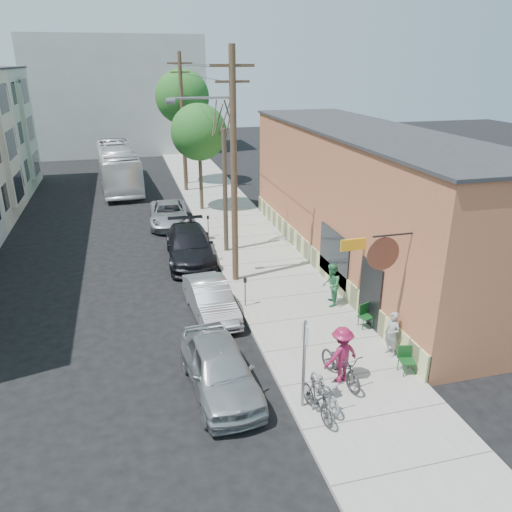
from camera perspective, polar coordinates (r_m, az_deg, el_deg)
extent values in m
plane|color=black|center=(18.92, -6.78, -8.97)|extent=(120.00, 120.00, 0.00)
cube|color=#9E9C92|center=(29.49, -1.77, 2.74)|extent=(4.50, 58.00, 0.15)
cube|color=#A85E3E|center=(24.72, 12.25, 6.23)|extent=(5.00, 20.00, 6.50)
cube|color=#2B2B2D|center=(24.09, 12.88, 13.82)|extent=(5.20, 20.20, 0.12)
cube|color=#D3D786|center=(24.56, 6.50, -0.15)|extent=(0.10, 20.00, 1.10)
cube|color=black|center=(19.27, 12.94, -4.43)|extent=(0.10, 1.60, 2.60)
cube|color=black|center=(22.03, 8.90, 0.07)|extent=(0.08, 3.00, 2.20)
cylinder|color=#5A2E20|center=(16.08, 14.32, 0.24)|extent=(1.10, 0.06, 1.10)
cube|color=gold|center=(19.03, 11.04, 1.28)|extent=(1.00, 0.08, 0.45)
cube|color=beige|center=(35.34, -27.00, 10.99)|extent=(1.10, 3.20, 7.00)
cube|color=#A8B89C|center=(43.14, -25.03, 12.82)|extent=(1.10, 3.20, 7.00)
cube|color=#B3B4AF|center=(58.33, -15.49, 17.25)|extent=(18.00, 8.00, 12.00)
cube|color=slate|center=(14.42, 5.50, -12.28)|extent=(0.07, 0.07, 2.80)
cube|color=silver|center=(13.89, 5.64, -8.84)|extent=(0.02, 0.45, 0.60)
cylinder|color=slate|center=(20.33, -1.23, -4.31)|extent=(0.06, 0.06, 1.10)
cylinder|color=black|center=(20.07, -1.25, -2.77)|extent=(0.14, 0.14, 0.18)
cylinder|color=slate|center=(28.45, -5.48, 3.26)|extent=(0.06, 0.06, 1.10)
cylinder|color=black|center=(28.27, -5.52, 4.42)|extent=(0.14, 0.14, 0.18)
cylinder|color=#503A28|center=(21.46, -2.54, 9.64)|extent=(0.28, 0.28, 10.00)
cube|color=#503A28|center=(21.00, -2.74, 20.93)|extent=(1.80, 0.12, 0.12)
cube|color=#503A28|center=(21.02, -2.71, 19.29)|extent=(1.40, 0.10, 0.10)
cylinder|color=slate|center=(20.67, -9.77, 17.04)|extent=(0.35, 0.24, 0.24)
cylinder|color=#503A28|center=(38.61, -8.36, 14.72)|extent=(0.28, 0.28, 10.00)
cube|color=#503A28|center=(38.36, -8.72, 20.95)|extent=(1.80, 0.12, 0.12)
cube|color=#503A28|center=(38.37, -8.67, 20.06)|extent=(1.40, 0.10, 0.10)
cylinder|color=#44392C|center=(25.56, -3.55, 7.32)|extent=(0.24, 0.24, 6.32)
cylinder|color=#44392C|center=(33.62, -6.35, 9.33)|extent=(0.24, 0.24, 4.79)
sphere|color=#266423|center=(33.16, -6.54, 13.89)|extent=(3.62, 3.62, 3.62)
cylinder|color=#44392C|center=(41.25, -8.15, 12.60)|extent=(0.24, 0.24, 6.37)
sphere|color=#266423|center=(40.86, -8.42, 17.57)|extent=(4.16, 4.16, 4.16)
imported|color=gray|center=(17.60, 15.29, -8.58)|extent=(0.52, 0.66, 1.60)
imported|color=#33804D|center=(20.48, 8.61, -3.27)|extent=(0.96, 1.07, 1.81)
imported|color=maroon|center=(15.87, 9.75, -11.06)|extent=(1.35, 0.98, 1.87)
imported|color=black|center=(16.08, 9.66, -12.21)|extent=(1.09, 2.21, 1.11)
imported|color=black|center=(14.65, 7.01, -15.95)|extent=(0.72, 1.80, 1.05)
imported|color=slate|center=(15.14, 7.88, -14.79)|extent=(0.77, 1.89, 0.97)
imported|color=#9CA0A3|center=(15.62, -4.17, -12.65)|extent=(2.17, 4.75, 1.58)
imported|color=#A4A7AC|center=(19.96, -5.21, -4.93)|extent=(1.78, 4.31, 1.39)
imported|color=black|center=(25.44, -7.57, 1.20)|extent=(2.54, 5.68, 1.62)
imported|color=#A2A3AA|center=(31.38, -9.93, 4.77)|extent=(2.63, 5.13, 1.39)
imported|color=white|center=(41.94, -15.48, 9.83)|extent=(3.47, 11.86, 3.26)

